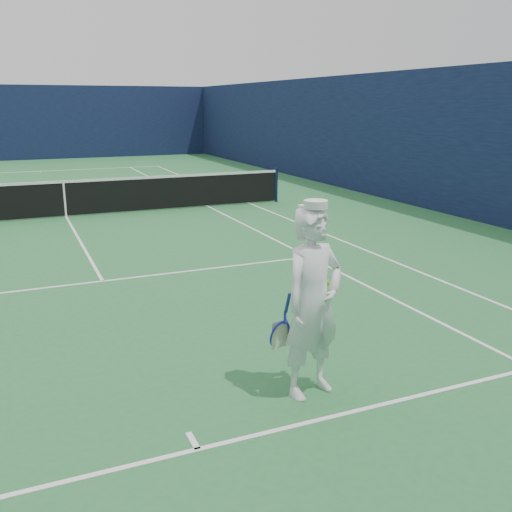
# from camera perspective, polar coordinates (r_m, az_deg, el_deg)

# --- Properties ---
(ground) EXTENTS (80.00, 80.00, 0.00)m
(ground) POSITION_cam_1_polar(r_m,az_deg,el_deg) (16.57, -18.45, 3.73)
(ground) COLOR #296B38
(ground) RESTS_ON ground
(court_markings) EXTENTS (11.03, 23.83, 0.01)m
(court_markings) POSITION_cam_1_polar(r_m,az_deg,el_deg) (16.57, -18.45, 3.74)
(court_markings) COLOR white
(court_markings) RESTS_ON ground
(windscreen_fence) EXTENTS (20.12, 36.12, 4.00)m
(windscreen_fence) POSITION_cam_1_polar(r_m,az_deg,el_deg) (16.32, -19.03, 10.62)
(windscreen_fence) COLOR #0E1735
(windscreen_fence) RESTS_ON ground
(tennis_net) EXTENTS (12.88, 0.09, 1.07)m
(tennis_net) POSITION_cam_1_polar(r_m,az_deg,el_deg) (16.48, -18.60, 5.62)
(tennis_net) COLOR #141E4C
(tennis_net) RESTS_ON ground
(tennis_player) EXTENTS (0.90, 0.66, 2.10)m
(tennis_player) POSITION_cam_1_polar(r_m,az_deg,el_deg) (5.96, 5.73, -4.67)
(tennis_player) COLOR white
(tennis_player) RESTS_ON ground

